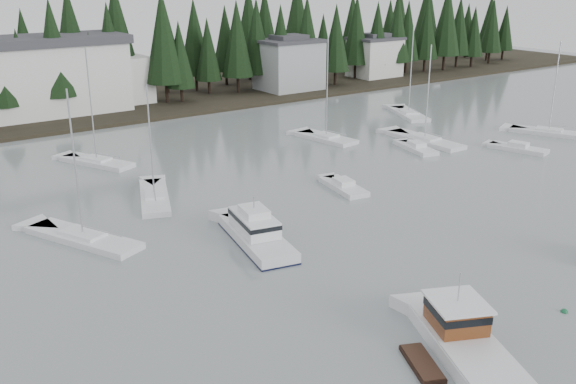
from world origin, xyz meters
The scene contains 18 objects.
far_shore_land centered at (0.00, 97.00, 0.00)m, with size 240.00×54.00×1.00m, color black.
conifer_treeline centered at (0.00, 86.00, 0.00)m, with size 200.00×22.00×20.00m, color black, non-canonical shape.
house_east_a centered at (36.00, 78.00, 4.90)m, with size 10.60×8.48×9.25m.
house_east_b centered at (58.00, 80.00, 4.40)m, with size 9.54×7.42×8.25m.
harbor_inn centered at (-2.96, 82.34, 5.78)m, with size 29.50×11.50×10.90m.
lobster_boat_brown centered at (-3.89, 6.57, 0.56)m, with size 7.41×10.37×4.89m.
cabin_cruiser_center centered at (-4.63, 26.26, 0.64)m, with size 5.06×10.28×4.24m.
sailboat_0 centered at (19.96, 47.94, 0.07)m, with size 4.00×8.66×13.06m.
sailboat_1 centered at (29.23, 40.09, 0.05)m, with size 3.11×10.99×12.33m.
sailboat_2 centered at (-6.84, 39.97, 0.06)m, with size 5.97×9.94×11.20m.
sailboat_5 centered at (45.16, 33.43, 0.06)m, with size 6.24×9.77×12.44m.
sailboat_7 centered at (38.70, 52.03, 0.07)m, with size 6.72×10.07×13.27m.
sailboat_8 centered at (-15.41, 34.38, 0.06)m, with size 6.67×10.66×12.45m.
sailboat_9 centered at (-7.05, 54.32, 0.08)m, with size 6.03×9.23×13.14m.
runabout_1 centered at (9.24, 32.08, 0.13)m, with size 3.36×6.57×1.42m.
runabout_2 centered at (35.05, 30.84, 0.13)m, with size 3.87×7.01×1.42m.
runabout_4 centered at (25.51, 37.93, 0.13)m, with size 3.61×6.51×1.42m.
mooring_buoy_green centered at (4.88, 6.05, 0.00)m, with size 0.45×0.45×0.45m, color #145933.
Camera 1 is at (-29.42, -12.32, 19.87)m, focal length 40.00 mm.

